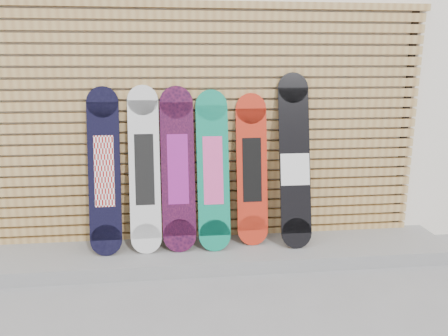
# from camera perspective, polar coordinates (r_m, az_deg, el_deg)

# --- Properties ---
(ground) EXTENTS (80.00, 80.00, 0.00)m
(ground) POSITION_cam_1_polar(r_m,az_deg,el_deg) (3.54, 0.38, -16.47)
(ground) COLOR gray
(ground) RESTS_ON ground
(building) EXTENTS (12.00, 5.00, 3.60)m
(building) POSITION_cam_1_polar(r_m,az_deg,el_deg) (6.60, 1.21, 13.90)
(building) COLOR white
(building) RESTS_ON ground
(concrete_step) EXTENTS (4.60, 0.70, 0.12)m
(concrete_step) POSITION_cam_1_polar(r_m,az_deg,el_deg) (4.11, -2.86, -11.08)
(concrete_step) COLOR gray
(concrete_step) RESTS_ON ground
(slat_wall) EXTENTS (4.26, 0.08, 2.29)m
(slat_wall) POSITION_cam_1_polar(r_m,az_deg,el_deg) (4.06, -3.31, 5.57)
(slat_wall) COLOR #AD8248
(slat_wall) RESTS_ON ground
(snowboard_0) EXTENTS (0.28, 0.36, 1.46)m
(snowboard_0) POSITION_cam_1_polar(r_m,az_deg,el_deg) (3.97, -15.36, -0.40)
(snowboard_0) COLOR black
(snowboard_0) RESTS_ON concrete_step
(snowboard_1) EXTENTS (0.27, 0.36, 1.47)m
(snowboard_1) POSITION_cam_1_polar(r_m,az_deg,el_deg) (3.93, -10.34, -0.20)
(snowboard_1) COLOR silver
(snowboard_1) RESTS_ON concrete_step
(snowboard_2) EXTENTS (0.30, 0.35, 1.46)m
(snowboard_2) POSITION_cam_1_polar(r_m,az_deg,el_deg) (3.92, -6.04, -0.15)
(snowboard_2) COLOR black
(snowboard_2) RESTS_ON concrete_step
(snowboard_3) EXTENTS (0.29, 0.37, 1.42)m
(snowboard_3) POSITION_cam_1_polar(r_m,az_deg,el_deg) (3.93, -1.44, -0.31)
(snowboard_3) COLOR #0C7A5C
(snowboard_3) RESTS_ON concrete_step
(snowboard_4) EXTENTS (0.28, 0.28, 1.39)m
(snowboard_4) POSITION_cam_1_polar(r_m,az_deg,el_deg) (4.03, 3.66, -0.25)
(snowboard_4) COLOR red
(snowboard_4) RESTS_ON concrete_step
(snowboard_5) EXTENTS (0.28, 0.39, 1.57)m
(snowboard_5) POSITION_cam_1_polar(r_m,az_deg,el_deg) (4.03, 9.22, 0.79)
(snowboard_5) COLOR black
(snowboard_5) RESTS_ON concrete_step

